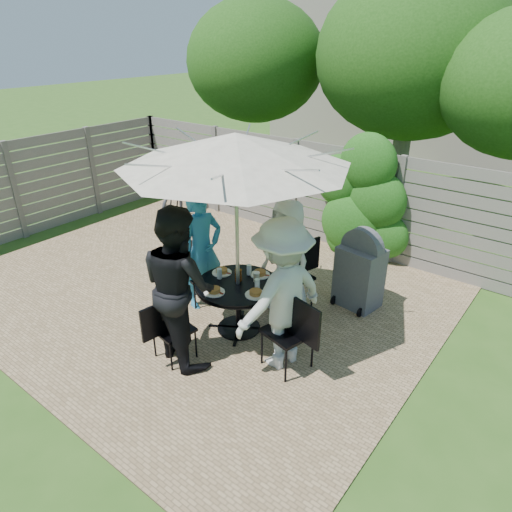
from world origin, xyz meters
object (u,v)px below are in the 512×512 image
Objects in this scene: syrup_jug at (238,275)px; bicycle at (190,190)px; chair_back at (293,288)px; plate_front at (214,291)px; person_front at (179,286)px; chair_left at (199,284)px; bbq_grill at (360,271)px; glass_right at (257,284)px; person_left at (202,251)px; plate_left at (222,271)px; plate_right at (256,293)px; person_back at (287,257)px; chair_front at (174,341)px; chair_right at (288,346)px; umbrella at (235,150)px; glass_left at (219,274)px; patio_table at (238,298)px; glass_back at (249,270)px; plate_back at (260,274)px; coffee_cup at (256,277)px; person_right at (282,295)px.

syrup_jug is 0.08× the size of bicycle.
chair_back reaches higher than plate_front.
person_front is 0.90m from syrup_jug.
chair_left is 2.31m from bbq_grill.
syrup_jug is (-0.32, 0.02, 0.01)m from glass_right.
person_left is at bearing -36.89° from chair_back.
plate_right is (0.70, -0.17, 0.00)m from plate_left.
bicycle is (-3.83, 1.94, -0.31)m from person_back.
chair_front is 1.37m from chair_right.
plate_left is at bearing 166.37° from umbrella.
plate_front is (0.14, 0.59, 0.47)m from chair_front.
person_left is 0.59m from glass_left.
chair_left is 3.46× the size of plate_front.
plate_right is at bearing -59.89° from glass_right.
patio_table is 4.56m from bicycle.
chair_right is at bearing -13.62° from plate_right.
person_back is 11.73× the size of glass_back.
chair_right is at bearing 6.80° from plate_front.
plate_back is at bearing -4.83° from chair_front.
person_front is 0.94m from plate_right.
coffee_cup is (0.15, 0.19, -1.64)m from umbrella.
bicycle is at bearing 144.68° from plate_right.
glass_back is at bearing -14.05° from chair_right.
person_right is 7.09× the size of plate_back.
glass_right is at bearing 8.37° from patio_table.
chair_front is at bearing -100.17° from syrup_jug.
glass_back is (0.04, 0.63, 0.05)m from plate_front.
person_back reaches higher than plate_front.
plate_right is 0.15m from glass_right.
chair_back is 0.81× the size of bbq_grill.
coffee_cup is (0.34, 1.00, -0.20)m from person_front.
chair_right is 0.83× the size of bbq_grill.
coffee_cup is (-0.05, -0.62, -0.06)m from person_back.
person_right is at bearing -45.56° from chair_front.
coffee_cup is at bearing -95.44° from person_front.
glass_left is at bearing -126.63° from glass_back.
umbrella is 1.75× the size of person_right.
person_back is 1.18m from person_right.
person_front is 0.79m from glass_left.
bicycle is (-3.55, 3.09, -0.21)m from plate_front.
plate_back is (1.02, 0.12, 0.46)m from chair_left.
chair_back is 1.02m from glass_right.
patio_table is 0.36m from coffee_cup.
chair_left is at bearing -54.22° from bicycle.
plate_left is 1.63× the size of syrup_jug.
bbq_grill is (1.15, 2.33, -0.42)m from person_front.
person_left reaches higher than chair_back.
patio_table is 8.09× the size of syrup_jug.
plate_front is (-1.02, -0.12, 0.43)m from chair_right.
coffee_cup is (0.23, 0.54, 0.04)m from plate_front.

